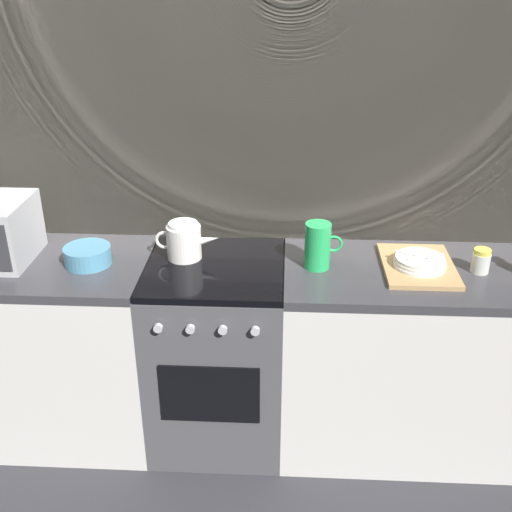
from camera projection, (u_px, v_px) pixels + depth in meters
The scene contains 10 objects.
ground_plane at pixel (220, 428), 3.05m from camera, with size 8.00×8.00×0.00m, color #2D2D33.
back_wall at pixel (221, 175), 2.81m from camera, with size 3.60×0.05×2.40m.
counter_left at pixel (27, 346), 2.89m from camera, with size 1.20×0.60×0.90m.
stove_unit at pixel (218, 352), 2.85m from camera, with size 0.60×0.63×0.90m.
counter_right at pixel (414, 358), 2.81m from camera, with size 1.20×0.60×0.90m.
kettle at pixel (184, 241), 2.68m from camera, with size 0.28×0.15×0.17m.
mixing_bowl at pixel (88, 255), 2.65m from camera, with size 0.20×0.20×0.08m, color teal.
pitcher at pixel (318, 246), 2.59m from camera, with size 0.16×0.11×0.20m.
dish_pile at pixel (419, 264), 2.61m from camera, with size 0.30×0.40×0.07m.
spice_jar at pixel (481, 261), 2.58m from camera, with size 0.08×0.08×0.10m.
Camera 1 is at (0.30, -2.35, 2.10)m, focal length 43.30 mm.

